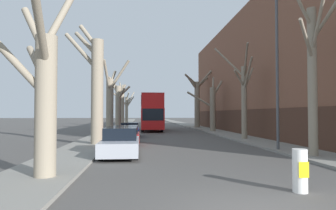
{
  "coord_description": "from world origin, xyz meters",
  "views": [
    {
      "loc": [
        -2.58,
        -5.99,
        2.09
      ],
      "look_at": [
        0.38,
        26.48,
        3.06
      ],
      "focal_mm": 32.0,
      "sensor_mm": 36.0,
      "label": 1
    }
  ],
  "objects": [
    {
      "name": "street_tree_left_0",
      "position": [
        -5.65,
        3.84,
        2.88
      ],
      "size": [
        2.9,
        4.05,
        7.27
      ],
      "color": "gray",
      "rests_on": "ground"
    },
    {
      "name": "parked_car_0",
      "position": [
        -3.58,
        9.17,
        0.66
      ],
      "size": [
        1.79,
        4.59,
        1.4
      ],
      "color": "#9EA3AD",
      "rests_on": "ground"
    },
    {
      "name": "sidewalk_right",
      "position": [
        5.97,
        50.0,
        0.06
      ],
      "size": [
        2.68,
        120.0,
        0.12
      ],
      "primitive_type": "cube",
      "color": "gray",
      "rests_on": "ground"
    },
    {
      "name": "lamp_post",
      "position": [
        4.95,
        10.08,
        5.13
      ],
      "size": [
        1.4,
        0.2,
        9.32
      ],
      "color": "#4C4F54",
      "rests_on": "ground"
    },
    {
      "name": "street_tree_left_5",
      "position": [
        -5.39,
        55.02,
        3.26
      ],
      "size": [
        3.15,
        3.55,
        6.69
      ],
      "color": "gray",
      "rests_on": "ground"
    },
    {
      "name": "street_tree_right_1",
      "position": [
        5.59,
        17.18,
        3.53
      ],
      "size": [
        3.09,
        3.59,
        7.65
      ],
      "color": "gray",
      "rests_on": "ground"
    },
    {
      "name": "parked_car_1",
      "position": [
        -3.58,
        14.85,
        0.61
      ],
      "size": [
        1.81,
        4.03,
        1.28
      ],
      "color": "maroon",
      "rests_on": "ground"
    },
    {
      "name": "street_tree_right_3",
      "position": [
        5.66,
        37.19,
        4.07
      ],
      "size": [
        4.06,
        2.69,
        8.29
      ],
      "color": "gray",
      "rests_on": "ground"
    },
    {
      "name": "street_tree_left_2",
      "position": [
        -5.56,
        23.7,
        3.24
      ],
      "size": [
        2.5,
        3.15,
        7.35
      ],
      "color": "gray",
      "rests_on": "ground"
    },
    {
      "name": "street_tree_right_0",
      "position": [
        5.52,
        7.37,
        4.11
      ],
      "size": [
        2.32,
        2.85,
        8.22
      ],
      "color": "gray",
      "rests_on": "ground"
    },
    {
      "name": "street_tree_left_4",
      "position": [
        -5.74,
        44.51,
        3.69
      ],
      "size": [
        2.57,
        4.73,
        8.07
      ],
      "color": "gray",
      "rests_on": "ground"
    },
    {
      "name": "street_tree_right_2",
      "position": [
        5.61,
        27.88,
        2.91
      ],
      "size": [
        4.1,
        2.14,
        6.54
      ],
      "color": "gray",
      "rests_on": "ground"
    },
    {
      "name": "sidewalk_left",
      "position": [
        -5.97,
        50.0,
        0.06
      ],
      "size": [
        2.68,
        120.0,
        0.12
      ],
      "primitive_type": "cube",
      "color": "gray",
      "rests_on": "ground"
    },
    {
      "name": "traffic_bollard",
      "position": [
        1.65,
        1.68,
        0.58
      ],
      "size": [
        0.39,
        0.4,
        1.15
      ],
      "color": "white",
      "rests_on": "ground"
    },
    {
      "name": "double_decker_bus",
      "position": [
        -1.26,
        31.55,
        2.5
      ],
      "size": [
        2.59,
        10.16,
        4.42
      ],
      "color": "red",
      "rests_on": "ground"
    },
    {
      "name": "building_facade_right",
      "position": [
        12.3,
        24.16,
        6.23
      ],
      "size": [
        10.08,
        40.99,
        12.48
      ],
      "color": "brown",
      "rests_on": "ground"
    },
    {
      "name": "street_tree_left_3",
      "position": [
        -5.5,
        33.68,
        3.25
      ],
      "size": [
        2.96,
        1.94,
        7.02
      ],
      "color": "gray",
      "rests_on": "ground"
    },
    {
      "name": "street_tree_left_1",
      "position": [
        -5.58,
        14.18,
        3.95
      ],
      "size": [
        2.86,
        2.51,
        8.12
      ],
      "color": "gray",
      "rests_on": "ground"
    },
    {
      "name": "parked_car_2",
      "position": [
        -3.58,
        21.43,
        0.62
      ],
      "size": [
        1.71,
        4.26,
        1.29
      ],
      "color": "navy",
      "rests_on": "ground"
    }
  ]
}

